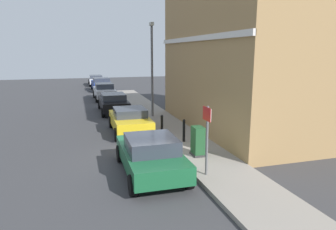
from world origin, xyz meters
TOP-DOWN VIEW (x-y plane):
  - ground at (0.00, 0.00)m, footprint 80.00×80.00m
  - sidewalk at (2.10, 6.00)m, footprint 2.21×30.00m
  - corner_building at (6.59, 3.39)m, footprint 6.88×10.79m
  - car_green at (-0.29, -1.49)m, footprint 1.97×4.07m
  - car_yellow at (-0.04, 4.17)m, footprint 1.93×3.93m
  - car_black at (-0.22, 10.01)m, footprint 1.89×4.38m
  - car_silver at (-0.28, 16.07)m, footprint 1.84×4.08m
  - car_blue at (-0.04, 22.59)m, footprint 2.06×4.52m
  - car_white at (-0.25, 28.39)m, footprint 1.80×4.50m
  - utility_cabinet at (1.83, -0.54)m, footprint 0.46×0.61m
  - bollard_near_cabinet at (1.93, 1.37)m, footprint 0.14×0.14m
  - bollard_far_kerb at (1.24, 2.60)m, footprint 0.14×0.14m
  - street_sign at (1.36, -2.41)m, footprint 0.08×0.60m
  - lamppost at (1.93, 7.30)m, footprint 0.20×0.44m

SIDE VIEW (x-z plane):
  - ground at x=0.00m, z-range 0.00..0.00m
  - sidewalk at x=2.10m, z-range 0.00..0.15m
  - utility_cabinet at x=1.83m, z-range 0.11..1.26m
  - car_white at x=-0.25m, z-range 0.05..1.33m
  - car_yellow at x=-0.04m, z-range 0.04..1.34m
  - bollard_near_cabinet at x=1.93m, z-range 0.19..1.22m
  - bollard_far_kerb at x=1.24m, z-range 0.19..1.22m
  - car_green at x=-0.29m, z-range 0.03..1.39m
  - car_black at x=-0.22m, z-range 0.04..1.37m
  - car_silver at x=-0.28m, z-range 0.03..1.46m
  - car_blue at x=-0.04m, z-range 0.04..1.45m
  - street_sign at x=1.36m, z-range 0.51..2.81m
  - lamppost at x=1.93m, z-range 0.44..6.16m
  - corner_building at x=6.59m, z-range 0.00..8.05m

